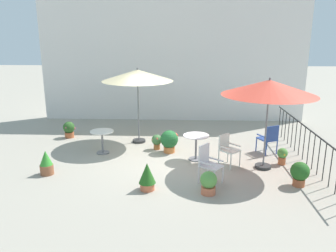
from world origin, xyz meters
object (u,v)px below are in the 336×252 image
Objects in this scene: patio_chair_1 at (208,162)px; cafe_table_0 at (102,138)px; potted_plant_1 at (46,163)px; patio_umbrella_0 at (138,76)px; potted_plant_5 at (147,176)px; potted_plant_3 at (169,140)px; patio_chair_2 at (228,148)px; potted_plant_2 at (69,129)px; patio_chair_0 at (269,137)px; cafe_table_1 at (196,143)px; patio_umbrella_1 at (269,88)px; potted_plant_0 at (157,141)px; potted_plant_6 at (209,182)px; potted_plant_4 at (300,173)px; potted_plant_7 at (282,155)px.

cafe_table_0 is at bearing 147.65° from patio_chair_1.
patio_umbrella_0 is at bearing 53.91° from potted_plant_1.
cafe_table_0 is 2.99m from potted_plant_5.
patio_chair_1 is at bearing -63.90° from potted_plant_3.
patio_umbrella_0 is 3.82m from patio_chair_2.
patio_chair_0 is at bearing -11.59° from potted_plant_2.
patio_chair_1 is (-2.01, -2.16, 0.01)m from patio_chair_0.
patio_umbrella_0 reaches higher than cafe_table_1.
potted_plant_2 is (-1.57, 1.56, -0.19)m from cafe_table_0.
patio_umbrella_1 reaches higher than potted_plant_2.
patio_umbrella_1 reaches higher than patio_chair_1.
potted_plant_0 is 3.38m from potted_plant_6.
potted_plant_4 is 1.12× the size of potted_plant_6.
patio_umbrella_0 is at bearing 139.69° from cafe_table_1.
potted_plant_4 is (2.20, -0.15, -0.19)m from patio_chair_1.
potted_plant_0 is 0.69× the size of potted_plant_3.
potted_plant_2 is 3.89m from potted_plant_3.
potted_plant_6 is (1.01, -2.80, -0.11)m from potted_plant_3.
potted_plant_7 is at bearing 8.77° from potted_plant_1.
potted_plant_2 is at bearing 137.86° from potted_plant_6.
patio_umbrella_1 is 4.32× the size of potted_plant_2.
patio_umbrella_1 is at bearing -30.05° from patio_umbrella_0.
potted_plant_5 reaches higher than potted_plant_6.
potted_plant_7 is (2.18, 1.26, -0.26)m from patio_chair_1.
potted_plant_6 is at bearing -65.01° from potted_plant_0.
cafe_table_1 is 2.22m from potted_plant_6.
patio_chair_1 is 1.96× the size of potted_plant_7.
cafe_table_1 is 0.85× the size of patio_chair_2.
patio_chair_0 is at bearing 37.05° from patio_chair_2.
potted_plant_5 is (-0.01, -2.92, 0.08)m from potted_plant_0.
patio_chair_1 is 1.64× the size of potted_plant_2.
potted_plant_2 is at bearing 151.82° from potted_plant_4.
potted_plant_3 is (-3.06, -0.03, -0.13)m from patio_chair_0.
potted_plant_6 reaches higher than potted_plant_0.
potted_plant_2 is (-3.22, 1.14, 0.03)m from potted_plant_0.
patio_umbrella_0 is 2.21m from potted_plant_0.
patio_chair_2 is at bearing -142.95° from patio_chair_0.
potted_plant_3 is at bearing 142.92° from cafe_table_1.
potted_plant_6 is at bearing -40.59° from cafe_table_0.
potted_plant_1 is 4.28m from potted_plant_6.
patio_chair_2 is at bearing 172.31° from patio_umbrella_1.
cafe_table_1 is at bearing -8.72° from cafe_table_0.
cafe_table_1 is 0.79× the size of patio_chair_1.
cafe_table_0 reaches higher than potted_plant_3.
patio_umbrella_0 reaches higher than potted_plant_4.
patio_umbrella_0 is 4.17m from potted_plant_5.
cafe_table_0 is 1.32× the size of potted_plant_6.
patio_umbrella_0 reaches higher than patio_chair_1.
potted_plant_5 is at bearing -98.92° from potted_plant_3.
potted_plant_4 is at bearing -85.34° from patio_chair_0.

